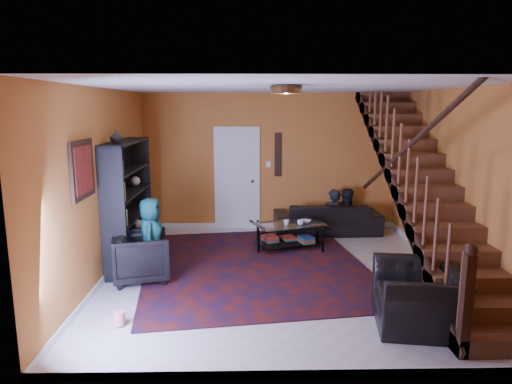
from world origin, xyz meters
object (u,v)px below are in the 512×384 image
armchair_left (141,257)px  sofa (327,218)px  coffee_table (289,234)px  bookshelf (129,205)px  armchair_right (418,297)px

armchair_left → sofa: bearing=-65.8°
sofa → coffee_table: sofa is taller
armchair_left → coffee_table: armchair_left is taller
sofa → bookshelf: bearing=24.1°
armchair_right → coffee_table: armchair_right is taller
bookshelf → sofa: 3.98m
coffee_table → armchair_left: bearing=-147.0°
bookshelf → armchair_left: bookshelf is taller
sofa → armchair_left: armchair_left is taller
sofa → coffee_table: (-0.86, -1.00, -0.05)m
sofa → armchair_right: armchair_right is taller
armchair_right → coffee_table: 3.22m
armchair_left → coffee_table: bearing=-71.1°
sofa → armchair_right: bearing=93.7°
armchair_right → armchair_left: bearing=-103.6°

